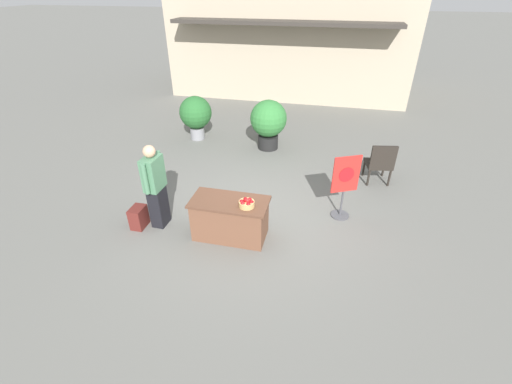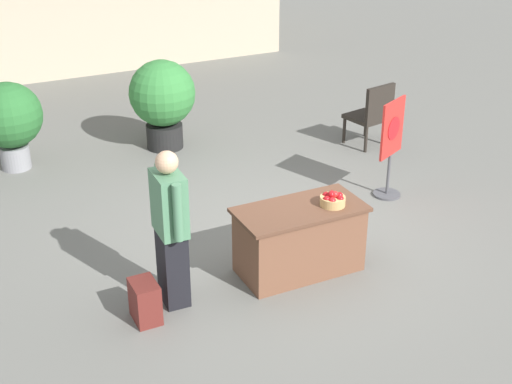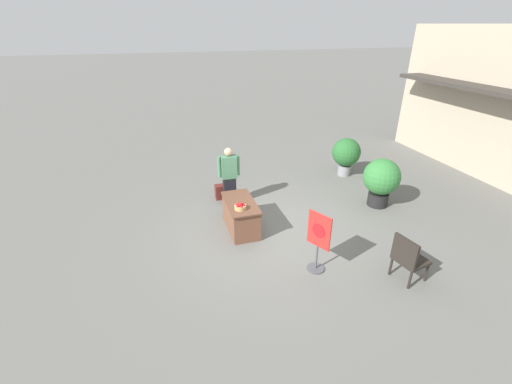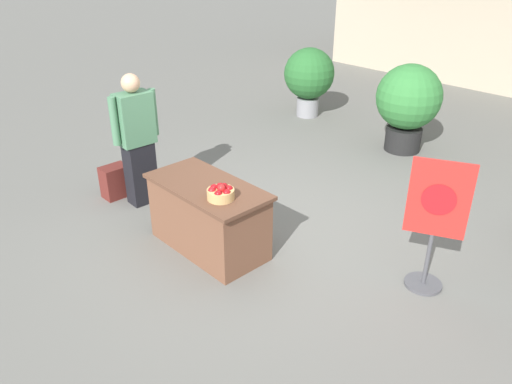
# 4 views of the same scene
# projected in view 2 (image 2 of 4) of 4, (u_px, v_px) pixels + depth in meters

# --- Properties ---
(ground_plane) EXTENTS (120.00, 120.00, 0.00)m
(ground_plane) POSITION_uv_depth(u_px,v_px,m) (289.00, 239.00, 8.38)
(ground_plane) COLOR slate
(display_table) EXTENTS (1.37, 0.69, 0.76)m
(display_table) POSITION_uv_depth(u_px,v_px,m) (299.00, 239.00, 7.62)
(display_table) COLOR brown
(display_table) RESTS_ON ground_plane
(apple_basket) EXTENTS (0.27, 0.27, 0.16)m
(apple_basket) POSITION_uv_depth(u_px,v_px,m) (333.00, 199.00, 7.48)
(apple_basket) COLOR tan
(apple_basket) RESTS_ON display_table
(person_visitor) EXTENTS (0.27, 0.61, 1.65)m
(person_visitor) POSITION_uv_depth(u_px,v_px,m) (171.00, 228.00, 6.89)
(person_visitor) COLOR black
(person_visitor) RESTS_ON ground_plane
(backpack) EXTENTS (0.24, 0.34, 0.42)m
(backpack) POSITION_uv_depth(u_px,v_px,m) (145.00, 301.00, 6.87)
(backpack) COLOR maroon
(backpack) RESTS_ON ground_plane
(poster_board) EXTENTS (0.50, 0.36, 1.32)m
(poster_board) POSITION_uv_depth(u_px,v_px,m) (391.00, 146.00, 9.13)
(poster_board) COLOR #4C4C51
(poster_board) RESTS_ON ground_plane
(patio_chair) EXTENTS (0.64, 0.64, 0.99)m
(patio_chair) POSITION_uv_depth(u_px,v_px,m) (372.00, 113.00, 10.76)
(patio_chair) COLOR #28231E
(patio_chair) RESTS_ON ground_plane
(potted_plant_far_left) EXTENTS (0.99, 0.99, 1.36)m
(potted_plant_far_left) POSITION_uv_depth(u_px,v_px,m) (162.00, 98.00, 10.61)
(potted_plant_far_left) COLOR black
(potted_plant_far_left) RESTS_ON ground_plane
(potted_plant_far_right) EXTENTS (0.93, 0.93, 1.27)m
(potted_plant_far_right) POSITION_uv_depth(u_px,v_px,m) (9.00, 118.00, 9.91)
(potted_plant_far_right) COLOR gray
(potted_plant_far_right) RESTS_ON ground_plane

